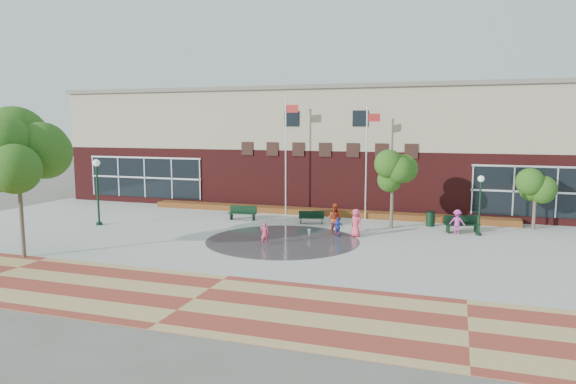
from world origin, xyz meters
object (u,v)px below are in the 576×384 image
(trash_can, at_px, (430,219))
(child_splash, at_px, (265,234))
(flagpole_left, at_px, (286,151))
(flagpole_right, at_px, (367,157))
(bench_left, at_px, (243,216))
(tree_big_left, at_px, (17,154))

(trash_can, xyz_separation_m, child_splash, (-8.09, -8.03, 0.13))
(flagpole_left, bearing_deg, flagpole_right, -7.54)
(flagpole_right, xyz_separation_m, child_splash, (-3.84, -9.08, -3.58))
(flagpole_right, bearing_deg, bench_left, -178.26)
(bench_left, bearing_deg, trash_can, 4.18)
(trash_can, height_order, tree_big_left, tree_big_left)
(flagpole_right, height_order, tree_big_left, flagpole_right)
(flagpole_right, distance_m, trash_can, 5.75)
(flagpole_right, xyz_separation_m, tree_big_left, (-13.95, -15.13, 0.78))
(flagpole_left, height_order, tree_big_left, flagpole_left)
(flagpole_left, height_order, bench_left, flagpole_left)
(bench_left, xyz_separation_m, tree_big_left, (-6.11, -12.35, 4.67))
(flagpole_right, relative_size, tree_big_left, 1.08)
(tree_big_left, xyz_separation_m, child_splash, (10.11, 6.05, -4.36))
(flagpole_left, relative_size, flagpole_right, 1.09)
(bench_left, height_order, child_splash, child_splash)
(flagpole_left, bearing_deg, trash_can, -13.03)
(flagpole_right, relative_size, child_splash, 6.09)
(trash_can, height_order, child_splash, child_splash)
(bench_left, height_order, trash_can, trash_can)
(flagpole_left, distance_m, bench_left, 5.57)
(flagpole_right, bearing_deg, tree_big_left, -150.47)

